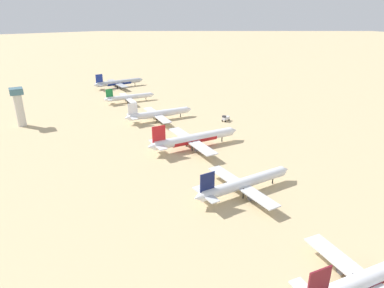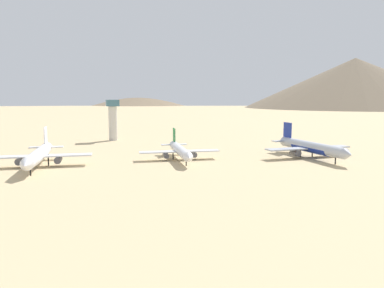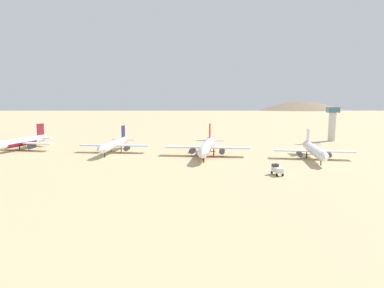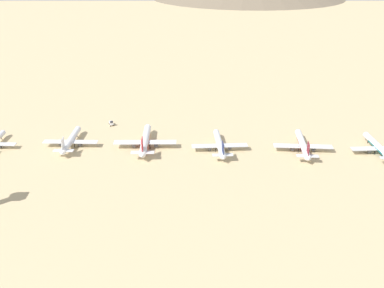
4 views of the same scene
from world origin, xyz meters
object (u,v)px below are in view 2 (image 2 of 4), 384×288
object	(u,v)px
parked_jet_5	(180,150)
parked_jet_6	(310,147)
parked_jet_4	(39,155)
control_tower	(113,117)

from	to	relation	value
parked_jet_5	parked_jet_6	distance (m)	52.92
parked_jet_5	parked_jet_4	bearing A→B (deg)	-89.43
parked_jet_4	parked_jet_6	xyz separation A→B (m)	(9.26, 103.46, 0.11)
parked_jet_4	parked_jet_5	world-z (taller)	parked_jet_4
parked_jet_5	parked_jet_6	bearing A→B (deg)	79.36
parked_jet_4	control_tower	size ratio (longest dim) A/B	1.96
control_tower	parked_jet_4	bearing A→B (deg)	-22.76
parked_jet_5	parked_jet_6	xyz separation A→B (m)	(9.77, 52.01, 0.61)
parked_jet_6	parked_jet_4	bearing A→B (deg)	-95.12
parked_jet_4	parked_jet_6	distance (m)	103.88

